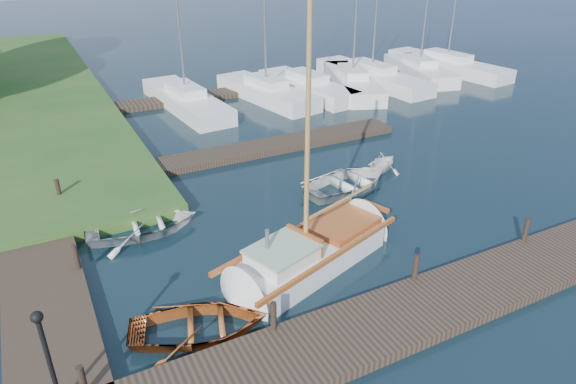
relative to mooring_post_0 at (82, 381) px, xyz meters
name	(u,v)px	position (x,y,z in m)	size (l,w,h in m)	color
ground	(288,222)	(7.50, 5.00, -0.70)	(160.00, 160.00, 0.00)	black
near_dock	(394,320)	(7.50, -1.00, -0.55)	(18.00, 2.20, 0.30)	#2F201A
left_dock	(38,248)	(-0.50, 7.00, -0.55)	(2.20, 18.00, 0.30)	#2F201A
far_dock	(262,148)	(9.50, 11.50, -0.55)	(14.00, 1.60, 0.30)	#2F201A
pontoon	(310,82)	(17.50, 21.00, -0.55)	(30.00, 1.60, 0.30)	#2F201A
mooring_post_0	(82,381)	(0.00, 0.00, 0.00)	(0.16, 0.16, 0.80)	black
mooring_post_1	(273,316)	(4.50, 0.00, 0.00)	(0.16, 0.16, 0.80)	black
mooring_post_2	(416,267)	(9.00, 0.00, 0.00)	(0.16, 0.16, 0.80)	black
mooring_post_3	(526,230)	(13.50, 0.00, 0.00)	(0.16, 0.16, 0.80)	black
mooring_post_4	(76,257)	(0.50, 5.00, 0.00)	(0.16, 0.16, 0.80)	black
mooring_post_5	(58,189)	(0.50, 10.00, 0.00)	(0.16, 0.16, 0.80)	black
lamp_post	(45,347)	(-0.50, 0.00, 1.17)	(0.24, 0.24, 2.44)	black
sailboat	(313,253)	(7.04, 2.42, -0.36)	(7.40, 4.15, 9.83)	white
dinghy	(199,322)	(2.88, 1.01, -0.34)	(2.50, 3.50, 0.72)	maroon
tender_a	(142,222)	(2.78, 6.67, -0.31)	(2.66, 3.73, 0.77)	white
tender_c	(349,179)	(10.88, 6.26, -0.29)	(2.85, 4.00, 0.83)	white
tender_d	(382,160)	(13.12, 7.05, -0.20)	(1.64, 1.90, 1.00)	white
marina_boat_1	(186,99)	(8.34, 19.58, -0.14)	(2.95, 9.09, 10.71)	white
marina_boat_2	(266,90)	(13.24, 18.99, -0.12)	(3.61, 8.41, 12.49)	white
marina_boat_3	(307,85)	(16.09, 18.94, -0.12)	(3.19, 8.32, 11.60)	white
marina_boat_4	(352,81)	(19.29, 18.57, -0.14)	(5.19, 9.09, 10.53)	white
marina_boat_5	(372,75)	(21.32, 19.26, -0.13)	(3.11, 10.01, 11.37)	white
marina_boat_6	(419,69)	(25.36, 19.10, -0.13)	(4.08, 8.07, 10.83)	white
marina_boat_7	(447,64)	(28.28, 19.46, -0.14)	(3.51, 10.18, 11.16)	white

